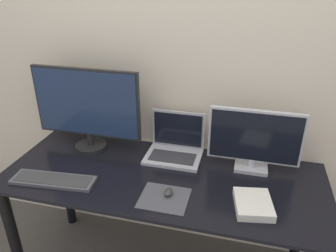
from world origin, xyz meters
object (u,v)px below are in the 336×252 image
Objects in this scene: keyboard at (53,180)px; mouse at (168,192)px; laptop at (175,145)px; monitor_left at (87,107)px; book at (253,204)px; monitor_right at (254,140)px.

mouse is at bearing 3.43° from keyboard.
laptop is at bearing 37.88° from keyboard.
monitor_left is 0.46m from keyboard.
book is (1.00, 0.05, 0.01)m from keyboard.
monitor_left is at bearing -180.00° from monitor_right.
laptop is 0.59m from book.
keyboard is at bearing -158.99° from monitor_right.
mouse reaches higher than keyboard.
mouse is 0.40m from book.
keyboard is at bearing -93.98° from monitor_left.
mouse is at bearing -178.11° from book.
monitor_right is 0.46m from laptop.
mouse is 0.27× the size of book.
monitor_right reaches higher than keyboard.
keyboard is (-0.98, -0.38, -0.17)m from monitor_right.
keyboard is 0.60m from mouse.
book is (0.40, 0.01, -0.00)m from mouse.
monitor_left is at bearing -174.88° from laptop.
laptop is 0.72× the size of keyboard.
laptop is 0.39m from mouse.
monitor_right is 0.53m from mouse.
monitor_right is at bearing 21.01° from keyboard.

